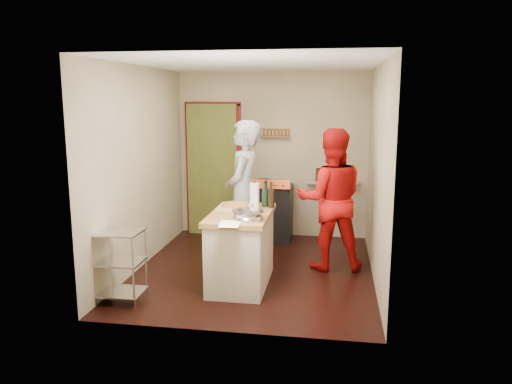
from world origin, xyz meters
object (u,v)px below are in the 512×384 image
at_px(stove, 272,212).
at_px(wire_shelving, 120,262).
at_px(person_red, 331,200).
at_px(island, 241,246).
at_px(person_stripe, 243,194).

height_order(stove, wire_shelving, stove).
distance_m(stove, person_red, 1.54).
relative_size(stove, person_red, 0.55).
bearing_deg(island, person_stripe, 98.70).
relative_size(wire_shelving, person_red, 0.44).
height_order(stove, person_red, person_red).
xyz_separation_m(island, person_stripe, (-0.11, 0.69, 0.49)).
xyz_separation_m(wire_shelving, person_red, (2.23, 1.46, 0.47)).
height_order(wire_shelving, person_red, person_red).
bearing_deg(wire_shelving, person_red, 33.25).
xyz_separation_m(wire_shelving, person_stripe, (1.10, 1.38, 0.52)).
xyz_separation_m(island, person_red, (1.02, 0.77, 0.44)).
bearing_deg(person_red, island, 29.05).
bearing_deg(island, person_red, 36.91).
bearing_deg(person_stripe, stove, 171.22).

